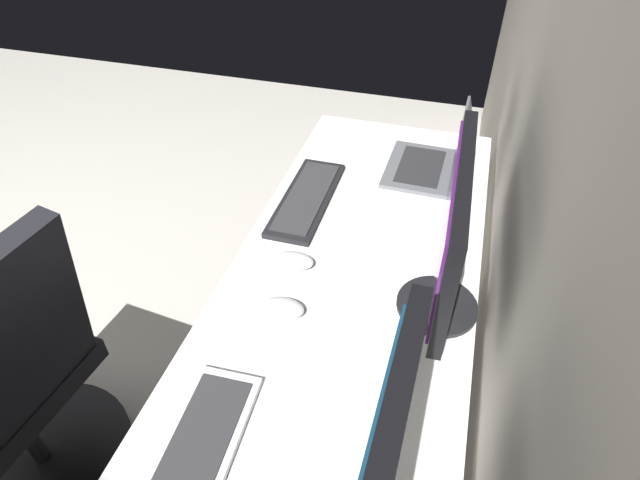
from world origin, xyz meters
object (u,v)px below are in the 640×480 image
at_px(monitor_primary, 451,234).
at_px(office_chair, 13,393).
at_px(mouse_spare, 284,308).
at_px(drawer_pedestal, 354,371).
at_px(keyboard_spare, 307,198).
at_px(laptop_leftmost, 439,160).
at_px(mouse_main, 295,260).
at_px(keyboard_main, 191,465).

distance_m(monitor_primary, office_chair, 1.24).
relative_size(mouse_spare, office_chair, 0.11).
distance_m(drawer_pedestal, monitor_primary, 0.65).
relative_size(keyboard_spare, office_chair, 0.43).
height_order(drawer_pedestal, office_chair, office_chair).
bearing_deg(keyboard_spare, laptop_leftmost, 126.47).
relative_size(drawer_pedestal, keyboard_spare, 1.65).
relative_size(laptop_leftmost, mouse_main, 2.90).
bearing_deg(mouse_main, office_chair, -58.09).
bearing_deg(mouse_spare, keyboard_main, -5.19).
xyz_separation_m(drawer_pedestal, keyboard_main, (0.57, -0.20, 0.39)).
bearing_deg(laptop_leftmost, mouse_main, -29.21).
bearing_deg(keyboard_main, drawer_pedestal, 161.02).
distance_m(keyboard_spare, mouse_main, 0.29).
relative_size(mouse_main, office_chair, 0.11).
bearing_deg(drawer_pedestal, mouse_main, -95.64).
bearing_deg(mouse_main, keyboard_spare, -168.92).
relative_size(laptop_leftmost, mouse_spare, 2.90).
bearing_deg(office_chair, keyboard_main, 76.32).
height_order(keyboard_spare, mouse_main, mouse_main).
height_order(monitor_primary, laptop_leftmost, monitor_primary).
bearing_deg(laptop_leftmost, keyboard_spare, -53.53).
bearing_deg(laptop_leftmost, keyboard_main, -15.82).
distance_m(laptop_leftmost, keyboard_spare, 0.46).
height_order(drawer_pedestal, laptop_leftmost, laptop_leftmost).
distance_m(keyboard_main, mouse_spare, 0.42).
distance_m(monitor_primary, mouse_main, 0.44).
distance_m(laptop_leftmost, office_chair, 1.44).
xyz_separation_m(laptop_leftmost, office_chair, (0.99, -1.00, -0.32)).
height_order(laptop_leftmost, mouse_spare, laptop_leftmost).
relative_size(keyboard_main, office_chair, 0.44).
distance_m(keyboard_spare, mouse_spare, 0.47).
distance_m(monitor_primary, mouse_spare, 0.44).
height_order(keyboard_spare, mouse_spare, mouse_spare).
bearing_deg(mouse_spare, laptop_leftmost, 158.53).
bearing_deg(keyboard_spare, keyboard_main, 2.98).
relative_size(drawer_pedestal, mouse_main, 6.68).
height_order(keyboard_main, mouse_main, mouse_main).
bearing_deg(keyboard_main, office_chair, -103.68).
bearing_deg(monitor_primary, mouse_spare, -71.13).
height_order(keyboard_main, keyboard_spare, same).
bearing_deg(keyboard_spare, mouse_spare, 10.34).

